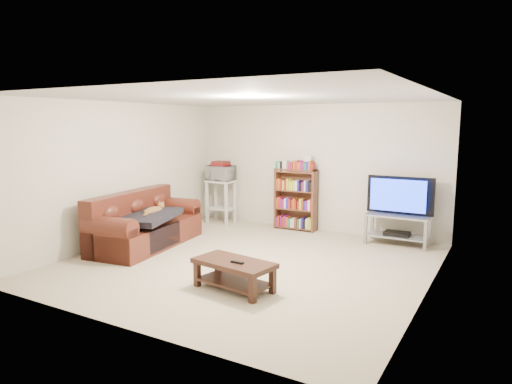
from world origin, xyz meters
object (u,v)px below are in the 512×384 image
Objects in this scene: bookshelf at (296,198)px; coffee_table at (234,270)px; sofa at (143,227)px; tv_stand at (397,224)px.

coffee_table is at bearing -79.54° from bookshelf.
sofa is 4.30m from tv_stand.
bookshelf is (1.74, 2.34, 0.29)m from sofa.
bookshelf is (-1.97, 0.17, 0.26)m from tv_stand.
tv_stand is at bearing 76.78° from coffee_table.
sofa is 2.14× the size of tv_stand.
coffee_table is 3.43m from bookshelf.
bookshelf is at bearing 110.51° from coffee_table.
tv_stand is (3.71, 2.18, 0.03)m from sofa.
sofa is at bearing 166.42° from coffee_table.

